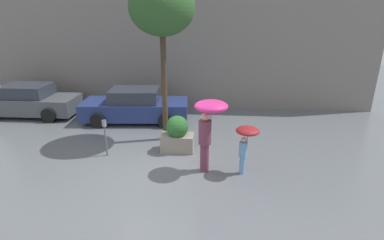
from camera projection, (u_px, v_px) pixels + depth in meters
ground_plane at (152, 172)px, 8.64m from camera, size 40.00×40.00×0.00m
building_facade at (178, 44)px, 13.73m from camera, size 18.00×0.30×6.00m
planter_box at (177, 134)px, 9.79m from camera, size 1.06×0.74×1.21m
person_adult at (209, 119)px, 8.19m from camera, size 0.92×0.92×2.10m
person_child at (246, 138)px, 8.21m from camera, size 0.65×0.65×1.40m
parked_car_near at (135, 106)px, 12.54m from camera, size 4.47×2.14×1.39m
parked_car_far at (29, 101)px, 13.24m from camera, size 4.31×1.93×1.39m
street_tree at (162, 9)px, 9.40m from camera, size 2.10×2.10×5.38m
parking_meter at (105, 130)px, 9.34m from camera, size 0.14×0.14×1.21m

